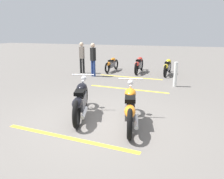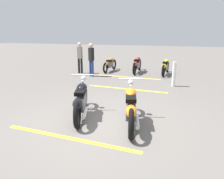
% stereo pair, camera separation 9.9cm
% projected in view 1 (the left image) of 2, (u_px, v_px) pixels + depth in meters
% --- Properties ---
extents(ground_plane, '(60.00, 60.00, 0.00)m').
position_uv_depth(ground_plane, '(103.00, 121.00, 5.65)').
color(ground_plane, '#66605B').
extents(motorcycle_bright_foreground, '(2.19, 0.80, 1.04)m').
position_uv_depth(motorcycle_bright_foreground, '(130.00, 107.00, 5.32)').
color(motorcycle_bright_foreground, black).
rests_on(motorcycle_bright_foreground, ground).
extents(motorcycle_dark_foreground, '(2.15, 0.88, 1.04)m').
position_uv_depth(motorcycle_dark_foreground, '(81.00, 100.00, 5.87)').
color(motorcycle_dark_foreground, black).
rests_on(motorcycle_dark_foreground, ground).
extents(motorcycle_row_far_left, '(2.05, 0.31, 0.77)m').
position_uv_depth(motorcycle_row_far_left, '(167.00, 67.00, 11.54)').
color(motorcycle_row_far_left, black).
rests_on(motorcycle_row_far_left, ground).
extents(motorcycle_row_left, '(2.17, 0.29, 0.82)m').
position_uv_depth(motorcycle_row_left, '(139.00, 64.00, 12.14)').
color(motorcycle_row_left, black).
rests_on(motorcycle_row_left, ground).
extents(motorcycle_row_center, '(1.94, 0.28, 0.73)m').
position_uv_depth(motorcycle_row_center, '(111.00, 64.00, 12.55)').
color(motorcycle_row_center, black).
rests_on(motorcycle_row_center, ground).
extents(bystander_near_row, '(0.26, 0.28, 1.63)m').
position_uv_depth(bystander_near_row, '(93.00, 58.00, 11.04)').
color(bystander_near_row, navy).
rests_on(bystander_near_row, ground).
extents(bystander_secondary, '(0.21, 0.27, 1.63)m').
position_uv_depth(bystander_secondary, '(82.00, 56.00, 11.90)').
color(bystander_secondary, black).
rests_on(bystander_secondary, ground).
extents(bollard_post, '(0.14, 0.14, 1.00)m').
position_uv_depth(bollard_post, '(175.00, 74.00, 9.08)').
color(bollard_post, white).
rests_on(bollard_post, ground).
extents(parking_stripe_near, '(0.37, 3.20, 0.01)m').
position_uv_depth(parking_stripe_near, '(68.00, 138.00, 4.78)').
color(parking_stripe_near, yellow).
rests_on(parking_stripe_near, ground).
extents(parking_stripe_mid, '(0.37, 3.20, 0.01)m').
position_uv_depth(parking_stripe_mid, '(128.00, 89.00, 8.78)').
color(parking_stripe_mid, yellow).
rests_on(parking_stripe_mid, ground).
extents(parking_stripe_far, '(0.37, 3.20, 0.01)m').
position_uv_depth(parking_stripe_far, '(130.00, 77.00, 11.04)').
color(parking_stripe_far, yellow).
rests_on(parking_stripe_far, ground).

